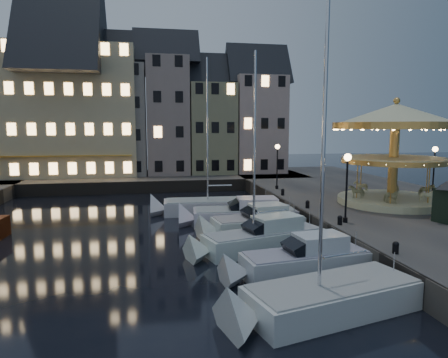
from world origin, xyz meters
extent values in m
plane|color=black|center=(0.00, 0.00, 0.00)|extent=(160.00, 160.00, 0.00)
cube|color=#474442|center=(14.00, 6.00, 0.65)|extent=(16.00, 56.00, 1.30)
cube|color=#474442|center=(-8.00, 28.00, 0.65)|extent=(44.00, 12.00, 1.30)
cube|color=#47423A|center=(6.00, 6.00, 0.65)|extent=(0.15, 44.00, 1.30)
cube|color=#47423A|center=(-6.00, 22.00, 0.65)|extent=(48.00, 0.15, 1.30)
cylinder|color=black|center=(7.20, 1.00, 1.45)|extent=(0.28, 0.28, 0.30)
cylinder|color=black|center=(7.20, 1.00, 3.20)|extent=(0.12, 0.12, 3.80)
sphere|color=#FFD18C|center=(7.20, 1.00, 5.25)|extent=(0.44, 0.44, 0.44)
cylinder|color=black|center=(7.20, 14.50, 1.45)|extent=(0.28, 0.28, 0.30)
cylinder|color=black|center=(7.20, 14.50, 3.20)|extent=(0.12, 0.12, 3.80)
sphere|color=#FFD18C|center=(7.20, 14.50, 5.25)|extent=(0.44, 0.44, 0.44)
cylinder|color=black|center=(18.50, 8.00, 1.45)|extent=(0.28, 0.28, 0.30)
cylinder|color=black|center=(18.50, 8.00, 3.20)|extent=(0.12, 0.12, 3.80)
sphere|color=#FFD18C|center=(18.50, 8.00, 5.25)|extent=(0.44, 0.44, 0.44)
cylinder|color=black|center=(6.60, -5.00, 1.50)|extent=(0.28, 0.28, 0.40)
sphere|color=black|center=(6.60, -5.00, 1.72)|extent=(0.30, 0.30, 0.30)
cylinder|color=black|center=(6.60, 0.50, 1.50)|extent=(0.28, 0.28, 0.40)
sphere|color=black|center=(6.60, 0.50, 1.72)|extent=(0.30, 0.30, 0.30)
cylinder|color=black|center=(6.60, 5.50, 1.50)|extent=(0.28, 0.28, 0.40)
sphere|color=black|center=(6.60, 5.50, 1.72)|extent=(0.30, 0.30, 0.30)
cylinder|color=black|center=(6.60, 11.00, 1.50)|extent=(0.28, 0.28, 0.40)
sphere|color=black|center=(6.60, 11.00, 1.72)|extent=(0.30, 0.30, 0.30)
cube|color=gray|center=(-19.50, 30.00, 6.80)|extent=(5.00, 8.00, 11.00)
cube|color=slate|center=(-14.05, 30.00, 7.30)|extent=(5.60, 8.00, 12.00)
cube|color=gray|center=(-8.00, 30.00, 7.80)|extent=(6.20, 8.00, 13.00)
cube|color=gray|center=(-2.25, 30.00, 8.30)|extent=(5.00, 8.00, 14.00)
cube|color=gray|center=(3.20, 30.00, 6.80)|extent=(5.60, 8.00, 11.00)
cube|color=#B49991|center=(9.25, 30.00, 7.30)|extent=(6.20, 8.00, 12.00)
cube|color=beige|center=(-14.00, 30.00, 8.80)|extent=(16.00, 9.00, 15.00)
cube|color=silver|center=(2.45, -7.41, 0.45)|extent=(7.26, 4.19, 1.30)
cube|color=#919596|center=(2.45, -7.41, 1.12)|extent=(6.88, 3.90, 0.10)
cylinder|color=silver|center=(1.79, -7.57, 7.08)|extent=(0.14, 0.14, 11.96)
cube|color=#B6BCC3|center=(2.86, -3.61, 0.45)|extent=(6.34, 2.80, 1.30)
cube|color=gray|center=(2.86, -3.61, 1.12)|extent=(6.02, 2.60, 0.10)
cube|color=#B6BCC3|center=(3.59, -3.51, 1.55)|extent=(2.50, 1.81, 0.80)
cube|color=black|center=(2.37, -3.67, 1.45)|extent=(1.24, 1.55, 0.89)
cube|color=silver|center=(1.99, 0.49, 0.45)|extent=(7.41, 3.95, 1.30)
cube|color=gray|center=(1.99, 0.49, 1.12)|extent=(7.02, 3.69, 0.10)
cube|color=silver|center=(2.81, 0.72, 1.55)|extent=(3.03, 2.25, 0.80)
cube|color=black|center=(1.44, 0.33, 1.45)|extent=(1.55, 1.74, 0.95)
cylinder|color=silver|center=(1.31, 0.29, 5.88)|extent=(0.14, 0.14, 9.56)
cube|color=silver|center=(2.57, 4.08, 0.45)|extent=(6.24, 3.15, 1.30)
cube|color=gray|center=(2.57, 4.08, 1.12)|extent=(5.92, 2.92, 0.10)
cube|color=silver|center=(3.28, 4.19, 1.55)|extent=(2.50, 2.03, 0.80)
cube|color=black|center=(2.10, 4.01, 1.45)|extent=(1.27, 1.74, 0.88)
cube|color=silver|center=(2.33, 6.82, 0.45)|extent=(7.62, 3.09, 1.30)
cube|color=gray|center=(2.33, 6.82, 1.12)|extent=(7.24, 2.86, 0.10)
cube|color=silver|center=(3.22, 6.75, 1.55)|extent=(2.97, 2.09, 0.80)
cube|color=black|center=(1.73, 6.87, 1.45)|extent=(1.38, 1.83, 0.97)
cube|color=silver|center=(1.06, 10.90, 0.45)|extent=(8.96, 2.92, 1.30)
cube|color=gray|center=(1.06, 10.90, 1.12)|extent=(8.51, 2.70, 0.10)
cylinder|color=silver|center=(0.17, 10.93, 7.07)|extent=(0.14, 0.14, 11.95)
cylinder|color=beige|center=(13.46, 5.95, 1.54)|extent=(7.84, 7.84, 0.49)
cylinder|color=gold|center=(13.46, 5.95, 4.83)|extent=(0.69, 0.69, 6.08)
cylinder|color=beige|center=(13.46, 5.95, 4.73)|extent=(7.25, 7.25, 0.18)
cylinder|color=gold|center=(13.46, 5.95, 4.55)|extent=(7.53, 7.53, 0.34)
cone|color=beige|center=(13.46, 5.95, 7.96)|extent=(9.02, 9.02, 1.57)
cylinder|color=gold|center=(13.46, 5.95, 7.13)|extent=(9.02, 9.02, 0.49)
sphere|color=gold|center=(13.46, 5.95, 8.94)|extent=(0.49, 0.49, 0.49)
imported|color=beige|center=(16.08, 6.76, 2.28)|extent=(1.64, 1.18, 0.98)
camera|label=1|loc=(-4.23, -20.93, 7.00)|focal=32.00mm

